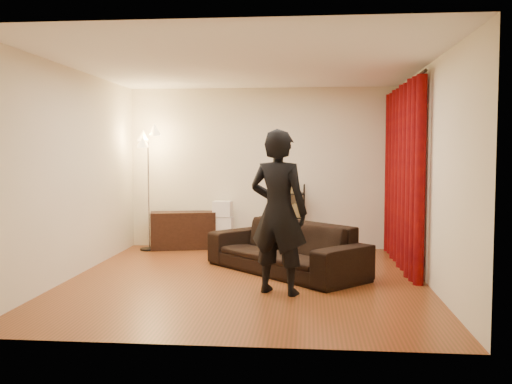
# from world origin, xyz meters

# --- Properties ---
(floor) EXTENTS (5.00, 5.00, 0.00)m
(floor) POSITION_xyz_m (0.00, 0.00, 0.00)
(floor) COLOR brown
(floor) RESTS_ON ground
(ceiling) EXTENTS (5.00, 5.00, 0.00)m
(ceiling) POSITION_xyz_m (0.00, 0.00, 2.70)
(ceiling) COLOR white
(ceiling) RESTS_ON ground
(wall_back) EXTENTS (5.00, 0.00, 5.00)m
(wall_back) POSITION_xyz_m (0.00, 2.50, 1.35)
(wall_back) COLOR beige
(wall_back) RESTS_ON ground
(wall_front) EXTENTS (5.00, 0.00, 5.00)m
(wall_front) POSITION_xyz_m (0.00, -2.50, 1.35)
(wall_front) COLOR beige
(wall_front) RESTS_ON ground
(wall_left) EXTENTS (0.00, 5.00, 5.00)m
(wall_left) POSITION_xyz_m (-2.25, 0.00, 1.35)
(wall_left) COLOR beige
(wall_left) RESTS_ON ground
(wall_right) EXTENTS (0.00, 5.00, 5.00)m
(wall_right) POSITION_xyz_m (2.25, 0.00, 1.35)
(wall_right) COLOR beige
(wall_right) RESTS_ON ground
(curtain_rod) EXTENTS (0.04, 2.65, 0.04)m
(curtain_rod) POSITION_xyz_m (2.15, 1.12, 2.58)
(curtain_rod) COLOR black
(curtain_rod) RESTS_ON wall_right
(curtain) EXTENTS (0.22, 2.65, 2.55)m
(curtain) POSITION_xyz_m (2.13, 1.12, 1.28)
(curtain) COLOR #6C0804
(curtain) RESTS_ON ground
(sofa) EXTENTS (2.30, 2.28, 0.68)m
(sofa) POSITION_xyz_m (0.48, 0.48, 0.34)
(sofa) COLOR black
(sofa) RESTS_ON ground
(person) EXTENTS (0.80, 0.66, 1.88)m
(person) POSITION_xyz_m (0.45, -0.66, 0.94)
(person) COLOR black
(person) RESTS_ON ground
(media_cabinet) EXTENTS (1.13, 0.65, 0.62)m
(media_cabinet) POSITION_xyz_m (-1.31, 2.23, 0.31)
(media_cabinet) COLOR black
(media_cabinet) RESTS_ON ground
(storage_boxes) EXTENTS (0.33, 0.27, 0.81)m
(storage_boxes) POSITION_xyz_m (-0.64, 2.31, 0.40)
(storage_boxes) COLOR white
(storage_boxes) RESTS_ON ground
(wire_shelf) EXTENTS (0.57, 0.46, 1.09)m
(wire_shelf) POSITION_xyz_m (0.46, 2.28, 0.54)
(wire_shelf) COLOR black
(wire_shelf) RESTS_ON ground
(floor_lamp) EXTENTS (0.47, 0.47, 2.00)m
(floor_lamp) POSITION_xyz_m (-1.85, 2.05, 1.00)
(floor_lamp) COLOR silver
(floor_lamp) RESTS_ON ground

